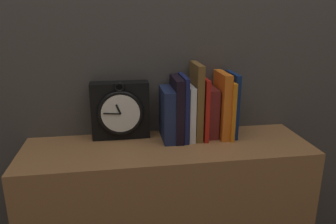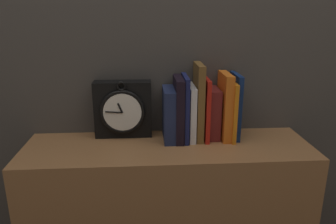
# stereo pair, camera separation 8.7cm
# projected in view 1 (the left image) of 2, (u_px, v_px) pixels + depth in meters

# --- Properties ---
(wall_back) EXTENTS (6.00, 0.05, 2.60)m
(wall_back) POSITION_uv_depth(u_px,v_px,m) (160.00, 13.00, 1.10)
(wall_back) COLOR #47423D
(wall_back) RESTS_ON ground_plane
(clock) EXTENTS (0.19, 0.07, 0.20)m
(clock) POSITION_uv_depth(u_px,v_px,m) (120.00, 111.00, 1.11)
(clock) COLOR black
(clock) RESTS_ON bookshelf
(book_slot0_navy) EXTENTS (0.04, 0.14, 0.18)m
(book_slot0_navy) POSITION_uv_depth(u_px,v_px,m) (167.00, 114.00, 1.10)
(book_slot0_navy) COLOR #1C2548
(book_slot0_navy) RESTS_ON bookshelf
(book_slot1_black) EXTENTS (0.03, 0.14, 0.21)m
(book_slot1_black) POSITION_uv_depth(u_px,v_px,m) (177.00, 109.00, 1.10)
(book_slot1_black) COLOR black
(book_slot1_black) RESTS_ON bookshelf
(book_slot2_navy) EXTENTS (0.01, 0.14, 0.22)m
(book_slot2_navy) POSITION_uv_depth(u_px,v_px,m) (183.00, 107.00, 1.11)
(book_slot2_navy) COLOR #171E4E
(book_slot2_navy) RESTS_ON bookshelf
(book_slot3_white) EXTENTS (0.02, 0.13, 0.19)m
(book_slot3_white) POSITION_uv_depth(u_px,v_px,m) (189.00, 112.00, 1.12)
(book_slot3_white) COLOR silver
(book_slot3_white) RESTS_ON bookshelf
(book_slot4_brown) EXTENTS (0.02, 0.13, 0.26)m
(book_slot4_brown) POSITION_uv_depth(u_px,v_px,m) (196.00, 101.00, 1.11)
(book_slot4_brown) COLOR brown
(book_slot4_brown) RESTS_ON bookshelf
(book_slot5_red) EXTENTS (0.01, 0.13, 0.21)m
(book_slot5_red) POSITION_uv_depth(u_px,v_px,m) (203.00, 107.00, 1.12)
(book_slot5_red) COLOR red
(book_slot5_red) RESTS_ON bookshelf
(book_slot6_maroon) EXTENTS (0.04, 0.11, 0.17)m
(book_slot6_maroon) POSITION_uv_depth(u_px,v_px,m) (210.00, 112.00, 1.14)
(book_slot6_maroon) COLOR maroon
(book_slot6_maroon) RESTS_ON bookshelf
(book_slot7_orange) EXTENTS (0.03, 0.13, 0.22)m
(book_slot7_orange) POSITION_uv_depth(u_px,v_px,m) (222.00, 105.00, 1.13)
(book_slot7_orange) COLOR orange
(book_slot7_orange) RESTS_ON bookshelf
(book_slot8_orange) EXTENTS (0.01, 0.14, 0.20)m
(book_slot8_orange) POSITION_uv_depth(u_px,v_px,m) (227.00, 108.00, 1.13)
(book_slot8_orange) COLOR orange
(book_slot8_orange) RESTS_ON bookshelf
(book_slot9_navy) EXTENTS (0.02, 0.12, 0.22)m
(book_slot9_navy) POSITION_uv_depth(u_px,v_px,m) (231.00, 104.00, 1.14)
(book_slot9_navy) COLOR navy
(book_slot9_navy) RESTS_ON bookshelf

